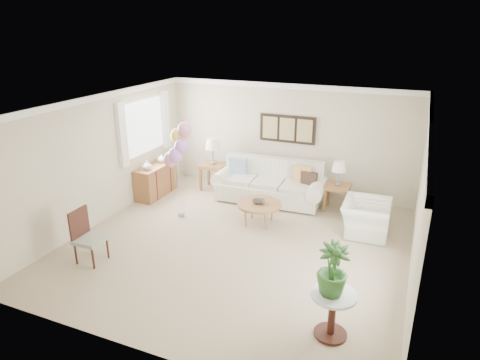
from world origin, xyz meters
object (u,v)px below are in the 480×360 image
Objects in this scene: coffee_table at (259,205)px; balloon_cluster at (178,146)px; armchair at (366,218)px; accent_chair at (87,235)px; sofa at (270,185)px.

balloon_cluster reaches higher than coffee_table.
armchair is 0.49× the size of balloon_cluster.
balloon_cluster reaches higher than accent_chair.
accent_chair is at bearing 123.48° from armchair.
armchair is 5.17m from accent_chair.
sofa is 4.27m from accent_chair.
accent_chair is at bearing -118.02° from sofa.
armchair is 3.96m from balloon_cluster.
balloon_cluster is (-1.43, -1.59, 1.19)m from sofa.
armchair is 1.06× the size of accent_chair.
sofa is 2.45m from balloon_cluster.
accent_chair reaches higher than coffee_table.
armchair is at bearing 11.70° from coffee_table.
coffee_table is 0.44× the size of balloon_cluster.
armchair reaches higher than coffee_table.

